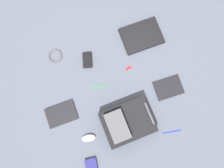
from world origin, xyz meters
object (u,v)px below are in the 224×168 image
at_px(book_manual, 61,114).
at_px(pen_black, 98,86).
at_px(earbud_pouch, 91,164).
at_px(cable_coil, 55,56).
at_px(usb_stick, 128,68).
at_px(laptop, 142,36).
at_px(book_red, 168,88).
at_px(pen_blue, 172,132).
at_px(computer_mouse, 89,138).
at_px(backpack, 127,123).
at_px(power_brick, 87,60).

bearing_deg(book_manual, pen_black, 107.45).
bearing_deg(earbud_pouch, book_manual, -168.25).
relative_size(cable_coil, usb_stick, 2.46).
bearing_deg(cable_coil, earbud_pouch, -0.68).
bearing_deg(earbud_pouch, laptop, 137.97).
relative_size(book_red, pen_blue, 1.58).
bearing_deg(book_red, computer_mouse, -78.61).
bearing_deg(pen_black, backpack, 16.74).
height_order(pen_black, usb_stick, same).
bearing_deg(power_brick, computer_mouse, -18.63).
xyz_separation_m(laptop, pen_black, (0.28, -0.49, -0.01)).
height_order(backpack, earbud_pouch, backpack).
distance_m(book_manual, earbud_pouch, 0.46).
height_order(book_manual, earbud_pouch, earbud_pouch).
bearing_deg(book_red, backpack, -71.24).
bearing_deg(cable_coil, power_brick, 61.22).
bearing_deg(computer_mouse, usb_stick, 140.32).
bearing_deg(laptop, backpack, -31.22).
bearing_deg(pen_black, usb_stick, 100.89).
bearing_deg(laptop, earbud_pouch, -42.03).
xyz_separation_m(book_manual, usb_stick, (-0.17, 0.64, -0.01)).
distance_m(backpack, book_manual, 0.53).
relative_size(computer_mouse, pen_blue, 0.72).
distance_m(computer_mouse, usb_stick, 0.65).
distance_m(backpack, book_red, 0.45).
bearing_deg(book_red, power_brick, -129.64).
height_order(backpack, power_brick, backpack).
bearing_deg(computer_mouse, power_brick, 171.71).
bearing_deg(book_manual, book_red, 83.41).
bearing_deg(book_manual, earbud_pouch, 11.75).
distance_m(book_red, power_brick, 0.70).
xyz_separation_m(computer_mouse, usb_stick, (-0.42, 0.50, -0.02)).
distance_m(laptop, pen_black, 0.57).
bearing_deg(backpack, earbud_pouch, -61.49).
xyz_separation_m(backpack, earbud_pouch, (0.20, -0.37, -0.06)).
height_order(book_red, pen_blue, book_red).
relative_size(laptop, power_brick, 2.69).
relative_size(pen_black, usb_stick, 2.94).
height_order(backpack, book_red, backpack).
xyz_separation_m(book_manual, cable_coil, (-0.48, 0.10, -0.00)).
height_order(backpack, book_manual, backpack).
height_order(pen_blue, usb_stick, pen_blue).
bearing_deg(computer_mouse, laptop, 142.66).
bearing_deg(earbud_pouch, pen_blue, 90.64).
xyz_separation_m(book_manual, computer_mouse, (0.25, 0.14, 0.01)).
height_order(book_red, earbud_pouch, earbud_pouch).
height_order(laptop, book_red, laptop).
height_order(laptop, usb_stick, laptop).
relative_size(laptop, pen_blue, 2.29).
distance_m(power_brick, usb_stick, 0.35).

